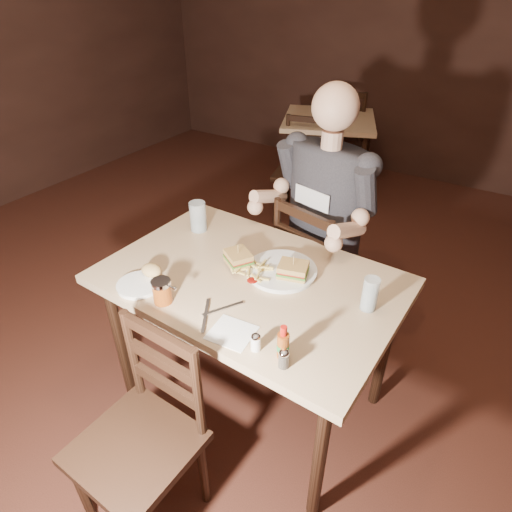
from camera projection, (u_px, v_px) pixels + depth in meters
The scene contains 24 objects.
room_shell at pixel (186, 126), 1.52m from camera, with size 7.00×7.00×7.00m.
main_table at pixel (250, 291), 1.87m from camera, with size 1.28×0.88×0.77m.
bg_table at pixel (328, 128), 3.90m from camera, with size 1.04×1.04×0.77m.
chair_far at pixel (320, 270), 2.42m from camera, with size 0.42×0.46×0.91m, color black, non-canonical shape.
chair_near at pixel (135, 448), 1.53m from camera, with size 0.40×0.44×0.87m, color black, non-canonical shape.
bg_chair_far at pixel (348, 134), 4.40m from camera, with size 0.43×0.48×0.94m, color black, non-canonical shape.
bg_chair_near at pixel (299, 173), 3.65m from camera, with size 0.40×0.44×0.87m, color black, non-canonical shape.
diner at pixel (322, 190), 2.10m from camera, with size 0.58×0.45×1.00m, color #2E2E33, non-canonical shape.
dinner_plate at pixel (281, 271), 1.85m from camera, with size 0.30×0.30×0.02m, color white.
sandwich_left at pixel (238, 254), 1.85m from camera, with size 0.12×0.10×0.10m, color tan, non-canonical shape.
sandwich_right at pixel (293, 266), 1.78m from camera, with size 0.12×0.10×0.10m, color tan, non-canonical shape.
fries_pile at pixel (254, 268), 1.82m from camera, with size 0.24×0.17×0.04m, color #DCC065, non-canonical shape.
ketchup_dollop at pixel (252, 280), 1.77m from camera, with size 0.05×0.05×0.01m, color maroon.
glass_left at pixel (198, 216), 2.12m from camera, with size 0.08×0.08×0.15m, color silver.
glass_right at pixel (370, 294), 1.62m from camera, with size 0.06×0.06×0.14m, color silver.
hot_sauce at pixel (283, 342), 1.41m from camera, with size 0.04×0.04×0.13m, color #84390F, non-canonical shape.
salt_shaker at pixel (256, 342), 1.46m from camera, with size 0.04×0.04×0.06m, color white, non-canonical shape.
pepper_shaker at pixel (284, 359), 1.39m from camera, with size 0.04×0.04×0.07m, color #38332D, non-canonical shape.
syrup_dispenser at pixel (162, 291), 1.66m from camera, with size 0.08×0.08×0.10m, color #84390F, non-canonical shape.
napkin at pixel (232, 333), 1.54m from camera, with size 0.16×0.15×0.00m, color white.
knife at pixel (205, 315), 1.61m from camera, with size 0.01×0.19×0.00m, color silver.
fork at pixel (223, 309), 1.65m from camera, with size 0.01×0.17×0.01m, color silver.
side_plate at pixel (139, 286), 1.77m from camera, with size 0.18×0.18×0.01m, color white.
bread_roll at pixel (151, 270), 1.80m from camera, with size 0.09×0.07×0.05m, color tan.
Camera 1 is at (1.02, -1.15, 1.85)m, focal length 30.00 mm.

